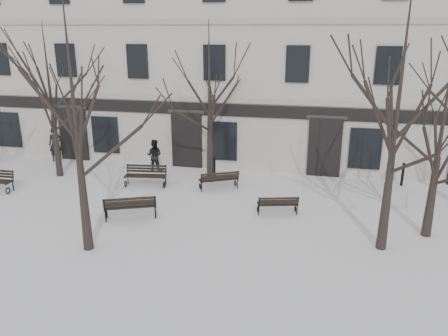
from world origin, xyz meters
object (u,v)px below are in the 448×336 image
(tree_3, at_px, (444,115))
(bench_4, at_px, (219,179))
(bench_1, at_px, (130,206))
(tree_2, at_px, (400,90))
(bench_2, at_px, (278,204))
(tree_1, at_px, (73,97))
(bench_3, at_px, (146,175))

(tree_3, xyz_separation_m, bench_4, (-8.19, 2.98, -3.83))
(bench_1, xyz_separation_m, bench_4, (2.58, 3.89, -0.05))
(tree_2, distance_m, bench_4, 9.15)
(bench_1, bearing_deg, bench_4, -146.02)
(tree_3, distance_m, bench_2, 6.63)
(tree_1, bearing_deg, bench_1, 80.87)
(tree_3, distance_m, bench_3, 12.54)
(tree_3, xyz_separation_m, bench_2, (-5.32, 0.75, -3.88))
(tree_2, xyz_separation_m, bench_1, (-9.10, 0.41, -4.72))
(tree_1, bearing_deg, tree_2, 12.47)
(bench_4, bearing_deg, tree_1, 38.02)
(tree_1, relative_size, bench_1, 3.92)
(bench_2, bearing_deg, bench_1, 2.30)
(bench_2, distance_m, bench_3, 6.62)
(tree_1, distance_m, bench_1, 5.16)
(bench_1, height_order, bench_2, bench_1)
(tree_2, bearing_deg, bench_3, 157.74)
(tree_2, bearing_deg, bench_1, 177.41)
(bench_2, bearing_deg, tree_3, 157.35)
(bench_4, bearing_deg, tree_2, 119.64)
(bench_2, bearing_deg, tree_2, 135.81)
(bench_4, bearing_deg, bench_1, 29.43)
(bench_1, relative_size, bench_4, 1.12)
(bench_1, relative_size, bench_3, 1.04)
(tree_2, xyz_separation_m, bench_3, (-9.96, 4.08, -4.74))
(tree_3, xyz_separation_m, bench_3, (-11.63, 2.75, -3.80))
(tree_2, distance_m, bench_3, 11.76)
(tree_1, height_order, bench_2, tree_1)
(bench_1, distance_m, bench_3, 3.76)
(tree_2, relative_size, tree_3, 1.22)
(tree_2, xyz_separation_m, bench_2, (-3.65, 2.07, -4.82))
(tree_3, relative_size, bench_4, 3.76)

